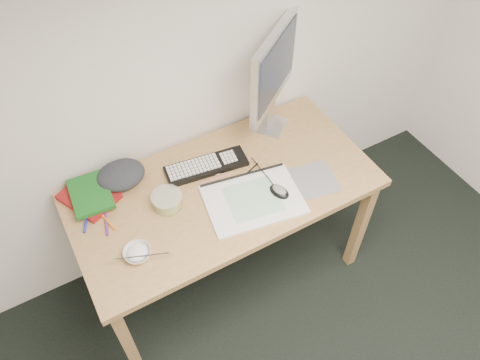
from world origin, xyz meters
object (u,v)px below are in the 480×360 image
(monitor, at_px, (274,70))
(desk, at_px, (224,198))
(rice_bowl, at_px, (137,253))
(keyboard, at_px, (206,166))
(sketchpad, at_px, (253,199))

(monitor, bearing_deg, desk, 175.07)
(desk, relative_size, rice_bowl, 12.29)
(desk, distance_m, keyboard, 0.17)
(keyboard, bearing_deg, desk, -76.41)
(monitor, relative_size, rice_bowl, 4.86)
(desk, bearing_deg, keyboard, 95.88)
(sketchpad, distance_m, rice_bowl, 0.56)
(keyboard, bearing_deg, rice_bowl, -139.76)
(keyboard, relative_size, monitor, 0.71)
(keyboard, height_order, rice_bowl, rice_bowl)
(keyboard, height_order, monitor, monitor)
(sketchpad, relative_size, monitor, 0.77)
(desk, distance_m, sketchpad, 0.18)
(keyboard, relative_size, rice_bowl, 3.43)
(desk, distance_m, monitor, 0.64)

